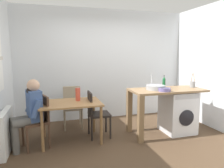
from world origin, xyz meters
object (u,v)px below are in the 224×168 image
object	(u,v)px
chair_spare_by_wall	(72,104)
utensil_crock	(193,84)
chair_opposite	(95,112)
bottle_tall_green	(164,82)
chair_person_seat	(39,118)
seated_person	(29,111)
mixing_bowl	(164,89)
washing_machine	(178,112)
vase	(78,94)
dining_table	(71,107)

from	to	relation	value
chair_spare_by_wall	utensil_crock	world-z (taller)	utensil_crock
chair_opposite	bottle_tall_green	xyz separation A→B (m)	(1.44, -0.06, 0.53)
chair_person_seat	chair_spare_by_wall	distance (m)	1.07
seated_person	chair_spare_by_wall	bearing A→B (deg)	-59.41
chair_person_seat	mixing_bowl	xyz separation A→B (m)	(2.28, -0.28, 0.45)
chair_spare_by_wall	bottle_tall_green	size ratio (longest dim) A/B	3.43
chair_opposite	bottle_tall_green	size ratio (longest dim) A/B	3.43
washing_machine	utensil_crock	size ratio (longest dim) A/B	2.87
chair_spare_by_wall	mixing_bowl	distance (m)	2.03
chair_opposite	chair_spare_by_wall	distance (m)	0.81
chair_opposite	bottle_tall_green	world-z (taller)	bottle_tall_green
utensil_crock	vase	world-z (taller)	utensil_crock
bottle_tall_green	utensil_crock	distance (m)	0.64
dining_table	washing_machine	distance (m)	2.19
chair_opposite	mixing_bowl	size ratio (longest dim) A/B	3.84
chair_spare_by_wall	vase	xyz separation A→B (m)	(0.05, -0.67, 0.35)
chair_person_seat	washing_machine	size ratio (longest dim) A/B	1.05
bottle_tall_green	utensil_crock	world-z (taller)	utensil_crock
bottle_tall_green	chair_opposite	bearing A→B (deg)	177.43
dining_table	washing_machine	xyz separation A→B (m)	(2.18, -0.16, -0.21)
chair_opposite	chair_person_seat	bearing A→B (deg)	-81.94
chair_opposite	chair_spare_by_wall	world-z (taller)	same
chair_person_seat	seated_person	size ratio (longest dim) A/B	0.75
seated_person	washing_machine	size ratio (longest dim) A/B	1.40
chair_opposite	bottle_tall_green	bearing A→B (deg)	88.33
dining_table	chair_spare_by_wall	distance (m)	0.79
dining_table	chair_opposite	distance (m)	0.50
chair_opposite	mixing_bowl	xyz separation A→B (m)	(1.25, -0.40, 0.45)
dining_table	chair_spare_by_wall	xyz separation A→B (m)	(0.10, 0.77, -0.14)
utensil_crock	bottle_tall_green	bearing A→B (deg)	171.86
chair_opposite	washing_machine	world-z (taller)	chair_opposite
chair_person_seat	vase	distance (m)	0.80
chair_person_seat	utensil_crock	distance (m)	3.13
mixing_bowl	chair_spare_by_wall	bearing A→B (deg)	145.25
dining_table	bottle_tall_green	bearing A→B (deg)	-0.40
bottle_tall_green	utensil_crock	bearing A→B (deg)	-8.14
bottle_tall_green	washing_machine	bearing A→B (deg)	-28.53
bottle_tall_green	vase	distance (m)	1.78
dining_table	utensil_crock	bearing A→B (deg)	-2.33
chair_opposite	seated_person	world-z (taller)	seated_person
chair_person_seat	vase	size ratio (longest dim) A/B	3.68
utensil_crock	chair_spare_by_wall	bearing A→B (deg)	160.22
washing_machine	chair_person_seat	bearing A→B (deg)	178.35
chair_spare_by_wall	bottle_tall_green	distance (m)	2.05
chair_person_seat	bottle_tall_green	xyz separation A→B (m)	(2.46, 0.06, 0.53)
chair_person_seat	seated_person	distance (m)	0.23
utensil_crock	washing_machine	bearing A→B (deg)	-171.90
seated_person	bottle_tall_green	xyz separation A→B (m)	(2.62, 0.11, 0.37)
dining_table	chair_person_seat	world-z (taller)	chair_person_seat
chair_person_seat	washing_machine	xyz separation A→B (m)	(2.72, -0.08, -0.08)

